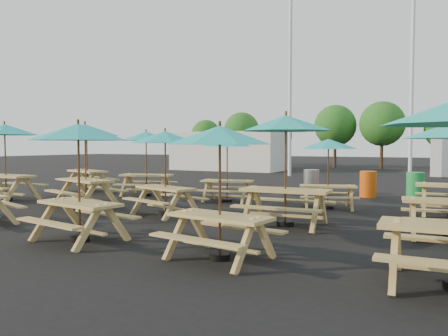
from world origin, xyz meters
The scene contains 23 objects.
ground centered at (0.00, 0.00, 0.00)m, with size 120.00×120.00×0.00m, color black.
picnic_unit_1 centered at (-6.58, -1.45, 2.17)m, with size 2.08×2.08×2.55m.
picnic_unit_2 centered at (-6.15, 1.78, 2.17)m, with size 2.62×2.62×2.54m.
picnic_unit_4 centered at (-3.15, -1.33, 2.11)m, with size 2.51×2.51×2.47m.
picnic_unit_5 centered at (-3.27, 1.75, 2.00)m, with size 2.31×2.31×2.34m.
picnic_unit_6 centered at (0.16, -4.84, 1.93)m, with size 2.10×2.10×2.26m.
picnic_unit_7 centered at (-0.16, -1.53, 1.89)m, with size 2.24×2.24×2.22m.
picnic_unit_8 centered at (0.06, 1.61, 1.79)m, with size 1.95×1.95×2.10m.
picnic_unit_9 centered at (3.15, -4.80, 1.84)m, with size 1.98×1.98×2.16m.
picnic_unit_10 centered at (3.12, -1.55, 2.15)m, with size 2.12×2.12×2.53m.
picnic_unit_11 centered at (3.33, 1.56, 1.73)m, with size 2.07×2.07×2.03m.
waste_bin_0 centered at (1.87, 5.03, 0.46)m, with size 0.57×0.57×0.92m, color gray.
waste_bin_1 centered at (3.90, 5.03, 0.46)m, with size 0.57×0.57×0.92m, color #D14C0C.
waste_bin_2 centered at (5.43, 5.08, 0.46)m, with size 0.57×0.57×0.92m, color #1A903C.
mast_0 centered at (-2.00, 14.00, 6.00)m, with size 0.20×0.20×12.00m, color silver.
mast_1 centered at (4.50, 16.00, 6.00)m, with size 0.20×0.20×12.00m, color silver.
event_tent_0 centered at (-8.00, 18.00, 1.40)m, with size 8.00×4.00×2.80m, color silver.
tree_0 centered at (-14.07, 25.25, 2.83)m, with size 2.80×2.80×4.24m.
tree_1 centered at (-9.74, 23.90, 3.15)m, with size 3.11×3.11×4.72m.
tree_2 centered at (-6.39, 23.65, 2.62)m, with size 2.59×2.59×3.93m.
tree_3 centered at (-1.75, 24.72, 3.41)m, with size 3.36×3.36×5.09m.
tree_4 centered at (1.90, 24.26, 3.46)m, with size 3.41×3.41×5.17m.
tree_5 centered at (6.22, 24.67, 2.97)m, with size 2.94×2.94×4.45m.
Camera 1 is at (6.36, -10.92, 1.83)m, focal length 35.00 mm.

